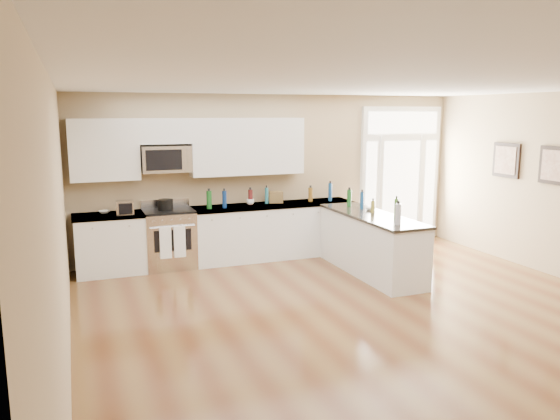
# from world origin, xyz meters

# --- Properties ---
(ground) EXTENTS (8.00, 8.00, 0.00)m
(ground) POSITION_xyz_m (0.00, 0.00, 0.00)
(ground) COLOR #583018
(room_shell) EXTENTS (8.00, 8.00, 8.00)m
(room_shell) POSITION_xyz_m (0.00, 0.00, 1.71)
(room_shell) COLOR tan
(room_shell) RESTS_ON ground
(back_cabinet_left) EXTENTS (1.10, 0.66, 0.94)m
(back_cabinet_left) POSITION_xyz_m (-2.87, 3.69, 0.44)
(back_cabinet_left) COLOR silver
(back_cabinet_left) RESTS_ON ground
(back_cabinet_right) EXTENTS (2.85, 0.66, 0.94)m
(back_cabinet_right) POSITION_xyz_m (-0.16, 3.69, 0.44)
(back_cabinet_right) COLOR silver
(back_cabinet_right) RESTS_ON ground
(peninsula_cabinet) EXTENTS (0.69, 2.32, 0.94)m
(peninsula_cabinet) POSITION_xyz_m (0.93, 2.24, 0.43)
(peninsula_cabinet) COLOR silver
(peninsula_cabinet) RESTS_ON ground
(upper_cabinet_left) EXTENTS (1.04, 0.33, 0.95)m
(upper_cabinet_left) POSITION_xyz_m (-2.88, 3.83, 1.93)
(upper_cabinet_left) COLOR silver
(upper_cabinet_left) RESTS_ON room_shell
(upper_cabinet_right) EXTENTS (1.94, 0.33, 0.95)m
(upper_cabinet_right) POSITION_xyz_m (-0.57, 3.83, 1.93)
(upper_cabinet_right) COLOR silver
(upper_cabinet_right) RESTS_ON room_shell
(upper_cabinet_short) EXTENTS (0.82, 0.33, 0.40)m
(upper_cabinet_short) POSITION_xyz_m (-1.95, 3.83, 2.20)
(upper_cabinet_short) COLOR silver
(upper_cabinet_short) RESTS_ON room_shell
(microwave) EXTENTS (0.78, 0.41, 0.42)m
(microwave) POSITION_xyz_m (-1.95, 3.80, 1.76)
(microwave) COLOR silver
(microwave) RESTS_ON room_shell
(entry_door) EXTENTS (1.70, 0.10, 2.60)m
(entry_door) POSITION_xyz_m (2.55, 3.95, 1.30)
(entry_door) COLOR white
(entry_door) RESTS_ON ground
(wall_art_near) EXTENTS (0.05, 0.58, 0.58)m
(wall_art_near) POSITION_xyz_m (3.47, 2.20, 1.70)
(wall_art_near) COLOR black
(wall_art_near) RESTS_ON room_shell
(wall_art_far) EXTENTS (0.05, 0.58, 0.58)m
(wall_art_far) POSITION_xyz_m (3.47, 1.20, 1.70)
(wall_art_far) COLOR black
(wall_art_far) RESTS_ON room_shell
(kitchen_range) EXTENTS (0.79, 0.70, 1.08)m
(kitchen_range) POSITION_xyz_m (-1.96, 3.69, 0.48)
(kitchen_range) COLOR silver
(kitchen_range) RESTS_ON ground
(stockpot) EXTENTS (0.29, 0.29, 0.19)m
(stockpot) POSITION_xyz_m (-2.00, 3.70, 1.04)
(stockpot) COLOR black
(stockpot) RESTS_ON kitchen_range
(toaster_oven) EXTENTS (0.27, 0.21, 0.22)m
(toaster_oven) POSITION_xyz_m (-2.64, 3.56, 1.05)
(toaster_oven) COLOR silver
(toaster_oven) RESTS_ON back_cabinet_left
(cardboard_box) EXTENTS (0.28, 0.23, 0.20)m
(cardboard_box) POSITION_xyz_m (-0.07, 3.80, 1.04)
(cardboard_box) COLOR brown
(cardboard_box) RESTS_ON back_cabinet_right
(bowl_left) EXTENTS (0.21, 0.21, 0.04)m
(bowl_left) POSITION_xyz_m (-2.93, 3.81, 0.96)
(bowl_left) COLOR white
(bowl_left) RESTS_ON back_cabinet_left
(bowl_peninsula) EXTENTS (0.18, 0.18, 0.05)m
(bowl_peninsula) POSITION_xyz_m (1.09, 2.55, 0.96)
(bowl_peninsula) COLOR white
(bowl_peninsula) RESTS_ON peninsula_cabinet
(cup_counter) EXTENTS (0.17, 0.17, 0.10)m
(cup_counter) POSITION_xyz_m (-0.55, 3.75, 0.99)
(cup_counter) COLOR white
(cup_counter) RESTS_ON back_cabinet_right
(counter_bottles) EXTENTS (2.38, 2.44, 0.32)m
(counter_bottles) POSITION_xyz_m (0.17, 3.05, 1.08)
(counter_bottles) COLOR #19591E
(counter_bottles) RESTS_ON back_cabinet_right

